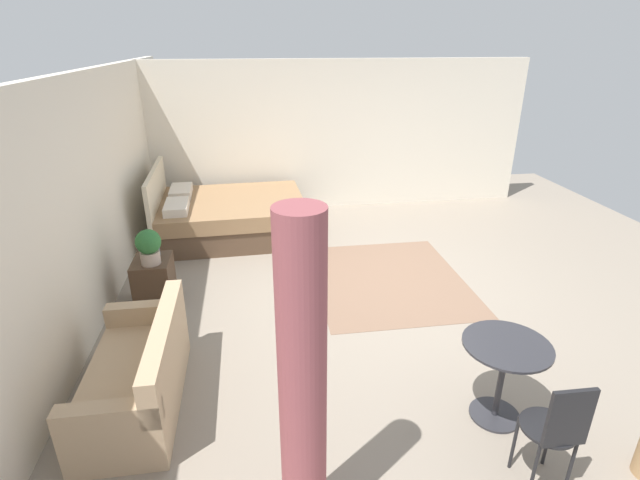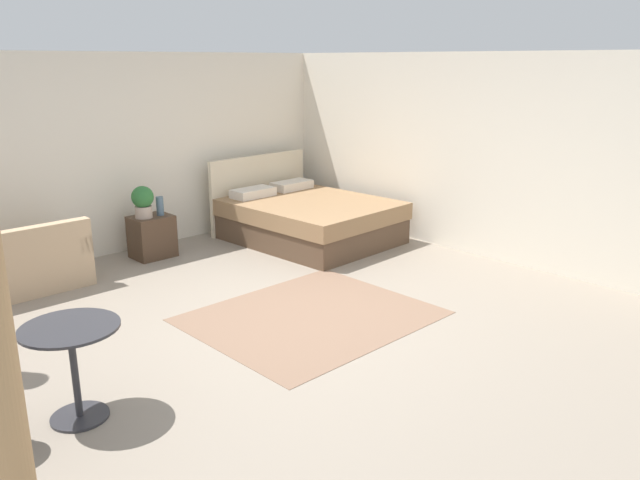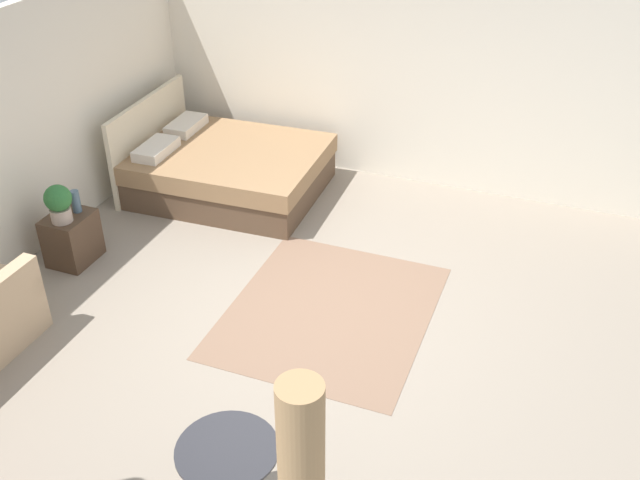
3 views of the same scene
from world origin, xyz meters
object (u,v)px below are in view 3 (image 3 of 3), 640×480
(potted_plant, at_px, (59,202))
(balcony_table, at_px, (229,471))
(vase, at_px, (76,201))
(nightstand, at_px, (72,238))
(bed, at_px, (226,169))

(potted_plant, bearing_deg, balcony_table, -126.17)
(potted_plant, distance_m, vase, 0.24)
(vase, bearing_deg, balcony_table, -128.99)
(nightstand, xyz_separation_m, potted_plant, (-0.10, -0.02, 0.49))
(potted_plant, xyz_separation_m, vase, (0.22, -0.02, -0.10))
(bed, height_order, nightstand, bed)
(balcony_table, bearing_deg, potted_plant, 53.83)
(bed, xyz_separation_m, vase, (-1.85, 0.75, 0.35))
(potted_plant, bearing_deg, bed, -20.34)
(bed, relative_size, vase, 9.51)
(vase, height_order, balcony_table, vase)
(bed, distance_m, balcony_table, 4.82)
(bed, height_order, potted_plant, bed)
(nightstand, bearing_deg, potted_plant, -167.57)
(bed, distance_m, potted_plant, 2.25)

